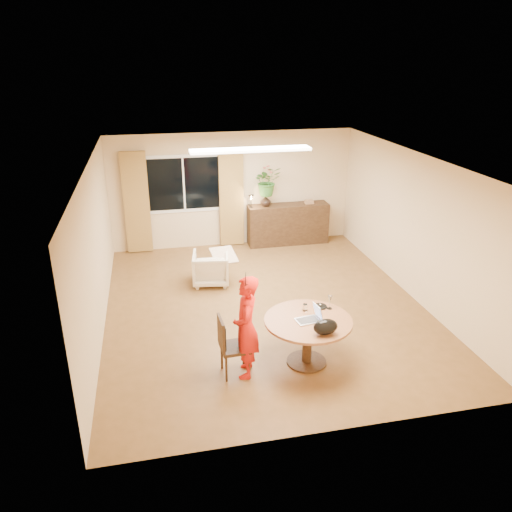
{
  "coord_description": "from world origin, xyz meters",
  "views": [
    {
      "loc": [
        -1.82,
        -7.67,
        4.19
      ],
      "look_at": [
        -0.2,
        -0.2,
        1.07
      ],
      "focal_mm": 35.0,
      "sensor_mm": 36.0,
      "label": 1
    }
  ],
  "objects": [
    {
      "name": "wine_glass",
      "position": [
        0.6,
        -1.58,
        0.82
      ],
      "size": [
        0.08,
        0.08,
        0.22
      ],
      "primitive_type": null,
      "rotation": [
        0.0,
        0.0,
        0.13
      ],
      "color": "white",
      "rests_on": "dining_table"
    },
    {
      "name": "pot_lid",
      "position": [
        0.49,
        -1.5,
        0.73
      ],
      "size": [
        0.25,
        0.25,
        0.03
      ],
      "primitive_type": null,
      "rotation": [
        0.0,
        0.0,
        0.34
      ],
      "color": "white",
      "rests_on": "dining_table"
    },
    {
      "name": "wall_left",
      "position": [
        -2.75,
        0.0,
        1.3
      ],
      "size": [
        0.0,
        6.5,
        6.5
      ],
      "primitive_type": "plane",
      "rotation": [
        1.57,
        0.0,
        1.57
      ],
      "color": "#D4BB8A",
      "rests_on": "floor"
    },
    {
      "name": "dining_table",
      "position": [
        0.2,
        -1.82,
        0.56
      ],
      "size": [
        1.25,
        1.25,
        0.71
      ],
      "color": "brown",
      "rests_on": "floor"
    },
    {
      "name": "armchair",
      "position": [
        -0.8,
        1.17,
        0.32
      ],
      "size": [
        0.78,
        0.79,
        0.64
      ],
      "primitive_type": "imported",
      "rotation": [
        0.0,
        0.0,
        2.99
      ],
      "color": "beige",
      "rests_on": "floor"
    },
    {
      "name": "handbag",
      "position": [
        0.3,
        -2.24,
        0.82
      ],
      "size": [
        0.37,
        0.25,
        0.22
      ],
      "primitive_type": null,
      "rotation": [
        0.0,
        0.0,
        0.19
      ],
      "color": "black",
      "rests_on": "dining_table"
    },
    {
      "name": "sideboard",
      "position": [
        1.25,
        3.01,
        0.47
      ],
      "size": [
        1.88,
        0.46,
        0.94
      ],
      "primitive_type": "cube",
      "color": "black",
      "rests_on": "floor"
    },
    {
      "name": "curtain_right",
      "position": [
        -0.05,
        3.15,
        1.15
      ],
      "size": [
        0.55,
        0.08,
        2.25
      ],
      "primitive_type": "cube",
      "color": "olive",
      "rests_on": "wall_back"
    },
    {
      "name": "floor",
      "position": [
        0.0,
        0.0,
        0.0
      ],
      "size": [
        6.5,
        6.5,
        0.0
      ],
      "primitive_type": "plane",
      "color": "brown",
      "rests_on": "ground"
    },
    {
      "name": "child",
      "position": [
        -0.71,
        -1.89,
        0.74
      ],
      "size": [
        0.6,
        0.46,
        1.48
      ],
      "primitive_type": "imported",
      "rotation": [
        0.0,
        0.0,
        -1.78
      ],
      "color": "red",
      "rests_on": "floor"
    },
    {
      "name": "tumbler",
      "position": [
        0.23,
        -1.56,
        0.76
      ],
      "size": [
        0.09,
        0.09,
        0.1
      ],
      "primitive_type": null,
      "rotation": [
        0.0,
        0.0,
        0.25
      ],
      "color": "white",
      "rests_on": "dining_table"
    },
    {
      "name": "ceiling",
      "position": [
        0.0,
        0.0,
        2.6
      ],
      "size": [
        6.5,
        6.5,
        0.0
      ],
      "primitive_type": "plane",
      "rotation": [
        3.14,
        0.0,
        0.0
      ],
      "color": "white",
      "rests_on": "wall_back"
    },
    {
      "name": "desk_lamp",
      "position": [
        0.37,
        2.96,
        1.09
      ],
      "size": [
        0.14,
        0.14,
        0.31
      ],
      "primitive_type": null,
      "rotation": [
        0.0,
        0.0,
        -0.13
      ],
      "color": "black",
      "rests_on": "sideboard"
    },
    {
      "name": "book_stack",
      "position": [
        1.75,
        3.01,
        0.98
      ],
      "size": [
        0.21,
        0.17,
        0.08
      ],
      "primitive_type": null,
      "rotation": [
        0.0,
        0.0,
        0.06
      ],
      "color": "#8B6547",
      "rests_on": "sideboard"
    },
    {
      "name": "vase",
      "position": [
        0.71,
        3.01,
        1.06
      ],
      "size": [
        0.3,
        0.3,
        0.25
      ],
      "primitive_type": "imported",
      "rotation": [
        0.0,
        0.0,
        0.3
      ],
      "color": "black",
      "rests_on": "sideboard"
    },
    {
      "name": "wall_right",
      "position": [
        2.75,
        0.0,
        1.3
      ],
      "size": [
        0.0,
        6.5,
        6.5
      ],
      "primitive_type": "plane",
      "rotation": [
        1.57,
        0.0,
        -1.57
      ],
      "color": "#D4BB8A",
      "rests_on": "floor"
    },
    {
      "name": "throw",
      "position": [
        -0.55,
        1.15,
        0.65
      ],
      "size": [
        0.52,
        0.61,
        0.03
      ],
      "primitive_type": null,
      "rotation": [
        0.0,
        0.0,
        0.14
      ],
      "color": "beige",
      "rests_on": "armchair"
    },
    {
      "name": "curtain_left",
      "position": [
        -2.15,
        3.15,
        1.15
      ],
      "size": [
        0.55,
        0.08,
        2.25
      ],
      "primitive_type": "cube",
      "color": "olive",
      "rests_on": "wall_back"
    },
    {
      "name": "wall_back",
      "position": [
        0.0,
        3.25,
        1.3
      ],
      "size": [
        5.5,
        0.0,
        5.5
      ],
      "primitive_type": "plane",
      "rotation": [
        1.57,
        0.0,
        0.0
      ],
      "color": "#D4BB8A",
      "rests_on": "floor"
    },
    {
      "name": "laptop",
      "position": [
        0.18,
        -1.85,
        0.83
      ],
      "size": [
        0.38,
        0.28,
        0.23
      ],
      "primitive_type": null,
      "rotation": [
        0.0,
        0.0,
        0.15
      ],
      "color": "#B7B7BC",
      "rests_on": "dining_table"
    },
    {
      "name": "ceiling_panel",
      "position": [
        0.0,
        1.2,
        2.57
      ],
      "size": [
        2.2,
        0.35,
        0.05
      ],
      "primitive_type": "cube",
      "color": "white",
      "rests_on": "ceiling"
    },
    {
      "name": "bouquet",
      "position": [
        0.75,
        3.01,
        1.52
      ],
      "size": [
        0.65,
        0.58,
        0.66
      ],
      "primitive_type": "imported",
      "rotation": [
        0.0,
        0.0,
        0.12
      ],
      "color": "#275E23",
      "rests_on": "vase"
    },
    {
      "name": "window",
      "position": [
        -1.1,
        3.23,
        1.5
      ],
      "size": [
        1.7,
        0.03,
        1.3
      ],
      "color": "white",
      "rests_on": "wall_back"
    },
    {
      "name": "dining_chair",
      "position": [
        -0.86,
        -1.85,
        0.45
      ],
      "size": [
        0.45,
        0.41,
        0.89
      ],
      "primitive_type": null,
      "rotation": [
        0.0,
        0.0,
        0.05
      ],
      "color": "black",
      "rests_on": "floor"
    }
  ]
}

